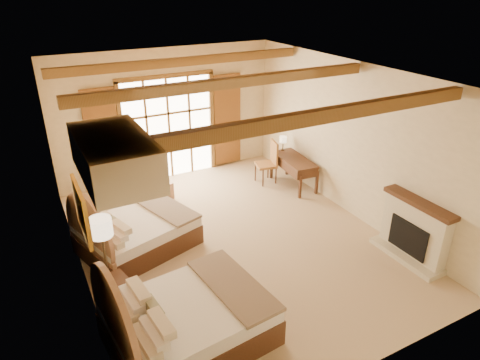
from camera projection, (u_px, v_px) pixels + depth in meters
floor at (233, 240)px, 8.35m from camera, size 7.00×7.00×0.00m
wall_back at (167, 115)px, 10.45m from camera, size 5.50×0.00×5.50m
wall_left at (72, 199)px, 6.49m from camera, size 0.00×7.00×7.00m
wall_right at (351, 140)px, 8.83m from camera, size 0.00×7.00×7.00m
ceiling at (232, 75)px, 6.97m from camera, size 7.00×7.00×0.00m
ceiling_beams at (232, 82)px, 7.02m from camera, size 5.39×4.60×0.18m
french_doors at (169, 129)px, 10.55m from camera, size 3.95×0.08×2.60m
fireplace at (413, 233)px, 7.64m from camera, size 0.46×1.40×1.16m
painting at (82, 211)px, 5.85m from camera, size 0.06×0.95×0.75m
canopy_valance at (115, 156)px, 4.47m from camera, size 0.70×1.40×0.45m
bed_near at (179, 321)px, 5.81m from camera, size 2.27×1.80×1.40m
bed_far at (130, 232)px, 7.90m from camera, size 2.35×1.98×1.28m
nightstand at (115, 295)px, 6.50m from camera, size 0.53×0.53×0.54m
floor_lamp at (101, 233)px, 6.10m from camera, size 0.33×0.33×1.58m
armchair at (125, 187)px, 9.67m from camera, size 1.06×1.06×0.69m
ottoman at (158, 191)px, 9.85m from camera, size 0.68×0.68×0.39m
desk at (293, 171)px, 10.38m from camera, size 0.70×1.38×0.72m
desk_chair at (267, 170)px, 10.59m from camera, size 0.57×0.56×1.06m
desk_lamp at (283, 140)px, 10.62m from camera, size 0.18×0.18×0.36m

